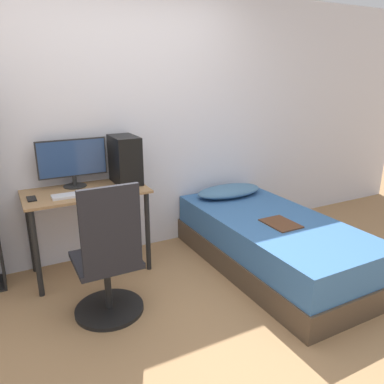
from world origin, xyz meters
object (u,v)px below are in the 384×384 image
bed (271,243)px  pc_tower (125,160)px  monitor (73,161)px  keyboard (79,194)px  office_chair (109,268)px

bed → pc_tower: (-1.10, 0.78, 0.74)m
monitor → pc_tower: 0.45m
bed → pc_tower: size_ratio=4.58×
monitor → pc_tower: size_ratio=1.38×
keyboard → pc_tower: size_ratio=1.01×
office_chair → pc_tower: pc_tower is taller
keyboard → monitor: bearing=85.8°
office_chair → bed: bearing=1.7°
pc_tower → bed: bearing=-35.4°
keyboard → pc_tower: 0.54m
bed → monitor: 1.93m
office_chair → monitor: size_ratio=1.76×
office_chair → monitor: bearing=91.2°
office_chair → keyboard: size_ratio=2.40×
bed → office_chair: bearing=-178.3°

